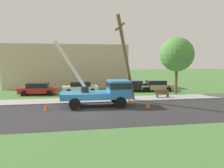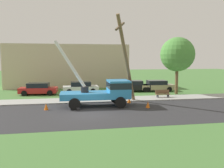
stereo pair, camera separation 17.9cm
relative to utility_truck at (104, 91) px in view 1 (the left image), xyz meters
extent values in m
plane|color=#477538|center=(-1.61, 9.29, -1.41)|extent=(120.00, 120.00, 0.00)
cube|color=#2B2B2D|center=(-1.61, -2.71, -1.40)|extent=(80.00, 8.60, 0.01)
cube|color=#9E9E99|center=(-1.61, 3.02, -1.36)|extent=(80.00, 2.86, 0.10)
cube|color=#2D84C6|center=(-1.80, 0.00, -0.38)|extent=(4.32, 2.44, 0.55)
cube|color=#2D84C6|center=(1.30, -0.03, 0.14)|extent=(1.92, 2.42, 1.60)
cube|color=#19232D|center=(1.30, -0.03, 0.49)|extent=(1.94, 2.44, 0.56)
cylinder|color=black|center=(-1.78, 0.00, 0.14)|extent=(0.70, 0.70, 0.50)
cylinder|color=silver|center=(-3.06, 0.66, 2.44)|extent=(2.88, 1.68, 4.26)
cube|color=black|center=(-2.42, -1.44, -1.31)|extent=(0.30, 0.30, 0.20)
cube|color=black|center=(-2.39, 1.46, -1.31)|extent=(0.30, 0.30, 0.20)
cylinder|color=black|center=(1.24, -1.23, -0.91)|extent=(1.00, 0.30, 1.00)
cylinder|color=black|center=(1.26, 1.17, -0.91)|extent=(1.00, 0.30, 1.00)
cylinder|color=black|center=(-2.72, -1.19, -0.91)|extent=(1.00, 0.30, 1.00)
cylinder|color=black|center=(-2.70, 1.21, -0.91)|extent=(1.00, 0.30, 1.00)
cylinder|color=brown|center=(2.21, 0.63, 2.64)|extent=(2.79, 3.57, 8.23)
cube|color=brown|center=(1.31, -0.56, 5.71)|extent=(1.14, 1.45, 0.93)
cone|color=orange|center=(3.65, -1.49, -1.13)|extent=(0.36, 0.36, 0.56)
cone|color=orange|center=(-5.09, -0.83, -1.13)|extent=(0.36, 0.36, 0.56)
cone|color=orange|center=(2.61, 1.07, -1.13)|extent=(0.36, 0.36, 0.56)
cube|color=#B21E1E|center=(-6.85, 8.08, -0.86)|extent=(4.50, 2.06, 0.65)
cube|color=black|center=(-6.85, 8.08, -0.26)|extent=(2.56, 1.80, 0.55)
cylinder|color=black|center=(-5.46, 7.10, -1.09)|extent=(0.64, 0.22, 0.64)
cylinder|color=black|center=(-5.35, 8.89, -1.09)|extent=(0.64, 0.22, 0.64)
cylinder|color=black|center=(-8.36, 7.27, -1.09)|extent=(0.64, 0.22, 0.64)
cylinder|color=black|center=(-8.25, 9.07, -1.09)|extent=(0.64, 0.22, 0.64)
cube|color=silver|center=(-1.78, 8.64, -0.86)|extent=(4.44, 1.90, 0.65)
cube|color=black|center=(-1.78, 8.64, -0.26)|extent=(2.50, 1.71, 0.55)
cylinder|color=black|center=(-0.31, 7.77, -1.09)|extent=(0.64, 0.22, 0.64)
cylinder|color=black|center=(-0.35, 9.57, -1.09)|extent=(0.64, 0.22, 0.64)
cylinder|color=black|center=(-3.21, 7.70, -1.09)|extent=(0.64, 0.22, 0.64)
cylinder|color=black|center=(-3.25, 9.50, -1.09)|extent=(0.64, 0.22, 0.64)
cube|color=black|center=(5.09, 8.89, -0.86)|extent=(4.54, 2.19, 0.65)
cube|color=black|center=(5.09, 8.89, -0.26)|extent=(2.60, 1.87, 0.55)
cylinder|color=black|center=(6.46, 7.87, -1.09)|extent=(0.64, 0.22, 0.64)
cylinder|color=black|center=(6.62, 9.66, -1.09)|extent=(0.64, 0.22, 0.64)
cylinder|color=black|center=(3.57, 8.13, -1.09)|extent=(0.64, 0.22, 0.64)
cylinder|color=black|center=(3.73, 9.92, -1.09)|extent=(0.64, 0.22, 0.64)
cube|color=tan|center=(8.31, 8.65, -0.86)|extent=(4.49, 2.03, 0.65)
cube|color=black|center=(8.31, 8.65, -0.26)|extent=(2.55, 1.79, 0.55)
cylinder|color=black|center=(9.72, 7.67, -1.09)|extent=(0.64, 0.22, 0.64)
cylinder|color=black|center=(9.81, 9.47, -1.09)|extent=(0.64, 0.22, 0.64)
cylinder|color=black|center=(6.82, 7.83, -1.09)|extent=(0.64, 0.22, 0.64)
cylinder|color=black|center=(6.91, 9.62, -1.09)|extent=(0.64, 0.22, 0.64)
cube|color=brown|center=(6.89, 3.02, -0.96)|extent=(1.60, 0.44, 0.06)
cube|color=brown|center=(6.89, 3.22, -0.71)|extent=(1.60, 0.06, 0.40)
cube|color=#333338|center=(6.29, 3.02, -1.18)|extent=(0.10, 0.40, 0.45)
cube|color=#333338|center=(7.49, 3.02, -1.18)|extent=(0.10, 0.40, 0.45)
cylinder|color=brown|center=(9.73, 5.68, 0.84)|extent=(0.36, 0.36, 4.51)
sphere|color=#4C8C3D|center=(9.73, 5.68, 3.42)|extent=(4.12, 4.12, 4.12)
cube|color=#C6B293|center=(-3.33, 16.24, 1.79)|extent=(18.00, 6.00, 6.40)
camera|label=1|loc=(-3.18, -20.83, 2.90)|focal=37.45mm
camera|label=2|loc=(-3.00, -20.86, 2.90)|focal=37.45mm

